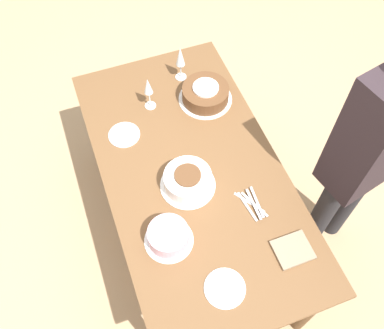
% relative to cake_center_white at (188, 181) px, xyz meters
% --- Properties ---
extents(ground_plane, '(12.00, 12.00, 0.00)m').
position_rel_cake_center_white_xyz_m(ground_plane, '(0.08, -0.05, -0.79)').
color(ground_plane, tan).
extents(dining_table, '(1.65, 0.87, 0.74)m').
position_rel_cake_center_white_xyz_m(dining_table, '(0.08, -0.05, -0.15)').
color(dining_table, brown).
rests_on(dining_table, ground_plane).
extents(cake_center_white, '(0.27, 0.27, 0.10)m').
position_rel_cake_center_white_xyz_m(cake_center_white, '(0.00, 0.00, 0.00)').
color(cake_center_white, white).
rests_on(cake_center_white, dining_table).
extents(cake_front_chocolate, '(0.30, 0.30, 0.10)m').
position_rel_cake_center_white_xyz_m(cake_front_chocolate, '(0.48, -0.28, -0.00)').
color(cake_front_chocolate, white).
rests_on(cake_front_chocolate, dining_table).
extents(cake_back_decorated, '(0.22, 0.22, 0.09)m').
position_rel_cake_center_white_xyz_m(cake_back_decorated, '(-0.24, 0.18, -0.00)').
color(cake_back_decorated, white).
rests_on(cake_back_decorated, dining_table).
extents(wine_glass_near, '(0.06, 0.06, 0.21)m').
position_rel_cake_center_white_xyz_m(wine_glass_near, '(0.54, 0.02, 0.10)').
color(wine_glass_near, silver).
rests_on(wine_glass_near, dining_table).
extents(wine_glass_far, '(0.06, 0.06, 0.22)m').
position_rel_cake_center_white_xyz_m(wine_glass_far, '(0.69, -0.21, 0.11)').
color(wine_glass_far, silver).
rests_on(wine_glass_far, dining_table).
extents(dessert_plate_left, '(0.18, 0.18, 0.01)m').
position_rel_cake_center_white_xyz_m(dessert_plate_left, '(-0.53, 0.03, -0.04)').
color(dessert_plate_left, silver).
rests_on(dessert_plate_left, dining_table).
extents(dessert_plate_right, '(0.17, 0.17, 0.01)m').
position_rel_cake_center_white_xyz_m(dessert_plate_right, '(0.40, 0.21, -0.04)').
color(dessert_plate_right, silver).
rests_on(dessert_plate_right, dining_table).
extents(fork_pile, '(0.18, 0.11, 0.01)m').
position_rel_cake_center_white_xyz_m(fork_pile, '(-0.20, -0.25, -0.04)').
color(fork_pile, silver).
rests_on(fork_pile, dining_table).
extents(napkin_stack, '(0.14, 0.16, 0.02)m').
position_rel_cake_center_white_xyz_m(napkin_stack, '(-0.48, -0.32, -0.04)').
color(napkin_stack, gray).
rests_on(napkin_stack, dining_table).
extents(person_cutting, '(0.30, 0.44, 1.63)m').
position_rel_cake_center_white_xyz_m(person_cutting, '(-0.24, -0.79, 0.19)').
color(person_cutting, '#232328').
rests_on(person_cutting, ground_plane).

